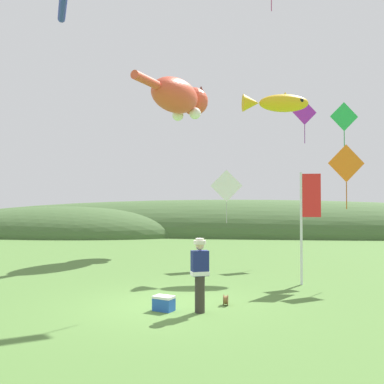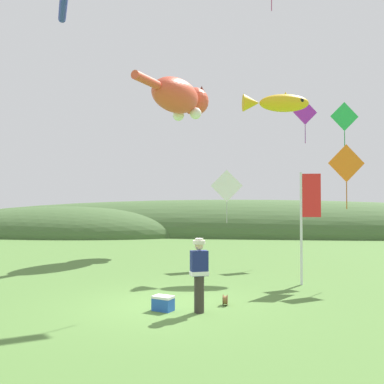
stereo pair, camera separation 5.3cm
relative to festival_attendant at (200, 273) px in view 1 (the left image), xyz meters
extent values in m
plane|color=#517A38|center=(-0.85, 0.59, -0.95)|extent=(120.00, 120.00, 0.00)
ellipsoid|color=#426033|center=(-0.85, 26.83, -0.95)|extent=(61.66, 11.76, 5.85)
ellipsoid|color=#426033|center=(-14.34, 23.18, -0.95)|extent=(20.96, 9.73, 4.70)
cylinder|color=#332D28|center=(0.00, 0.00, -0.51)|extent=(0.24, 0.24, 0.88)
cube|color=navy|center=(0.00, 0.00, 0.23)|extent=(0.46, 0.38, 0.60)
cube|color=white|center=(0.00, 0.00, -0.01)|extent=(0.49, 0.41, 0.10)
sphere|color=beige|center=(0.00, 0.00, 0.64)|extent=(0.20, 0.20, 0.20)
cylinder|color=beige|center=(0.00, 0.00, 0.73)|extent=(0.30, 0.30, 0.09)
cylinder|color=beige|center=(0.00, 0.00, 0.79)|extent=(0.20, 0.20, 0.07)
cylinder|color=olive|center=(0.57, 0.82, -0.82)|extent=(0.11, 0.21, 0.21)
cylinder|color=brown|center=(0.51, 0.82, -0.82)|extent=(0.02, 0.27, 0.27)
cylinder|color=brown|center=(0.62, 0.82, -0.82)|extent=(0.02, 0.27, 0.27)
cube|color=blue|center=(-0.89, 0.05, -0.80)|extent=(0.56, 0.47, 0.30)
cube|color=white|center=(-0.89, 0.05, -0.62)|extent=(0.57, 0.48, 0.06)
cylinder|color=silver|center=(2.80, 3.96, 0.86)|extent=(0.08, 0.08, 3.62)
cube|color=red|center=(3.12, 3.96, 1.92)|extent=(0.60, 0.03, 1.40)
ellipsoid|color=#E04C33|center=(-2.91, 12.41, 7.50)|extent=(3.09, 4.25, 1.82)
ellipsoid|color=white|center=(-2.85, 12.59, 7.17)|extent=(1.82, 2.70, 1.00)
sphere|color=#E04C33|center=(-2.17, 14.65, 7.68)|extent=(1.63, 1.63, 1.63)
cone|color=#4E1A11|center=(-2.60, 14.79, 8.28)|extent=(0.73, 0.73, 0.54)
cone|color=#4E1A11|center=(-1.75, 14.51, 8.28)|extent=(0.73, 0.73, 0.54)
sphere|color=white|center=(-3.01, 13.85, 6.73)|extent=(0.65, 0.65, 0.65)
sphere|color=white|center=(-1.97, 13.51, 6.73)|extent=(0.65, 0.65, 0.65)
cylinder|color=#E04C33|center=(-3.82, 9.65, 7.59)|extent=(1.04, 2.03, 0.44)
ellipsoid|color=gold|center=(2.54, 7.86, 5.84)|extent=(2.18, 1.13, 0.73)
cone|color=gold|center=(1.19, 7.62, 5.84)|extent=(0.79, 0.84, 0.73)
cone|color=gold|center=(2.60, 7.87, 6.15)|extent=(0.40, 0.40, 0.34)
sphere|color=black|center=(3.25, 7.73, 5.90)|extent=(0.17, 0.17, 0.17)
cylinder|color=#2633A5|center=(-7.33, 8.02, 10.66)|extent=(1.63, 2.68, 0.36)
cube|color=white|center=(0.14, 7.98, 2.41)|extent=(1.35, 0.27, 1.37)
cylinder|color=black|center=(0.14, 8.00, 2.41)|extent=(0.91, 0.19, 0.02)
cube|color=#A9A9A9|center=(0.14, 7.98, 1.27)|extent=(0.03, 0.01, 0.90)
cube|color=green|center=(4.81, 7.16, 5.07)|extent=(1.12, 0.29, 1.15)
cylinder|color=black|center=(4.81, 7.17, 5.07)|extent=(0.75, 0.20, 0.02)
cube|color=#1A7C35|center=(4.81, 7.16, 4.04)|extent=(0.03, 0.01, 0.90)
cube|color=orange|center=(4.35, 4.59, 3.00)|extent=(1.24, 0.32, 1.27)
cylinder|color=black|center=(4.35, 4.60, 3.00)|extent=(0.83, 0.22, 0.02)
cube|color=#A95011|center=(4.35, 4.59, 1.91)|extent=(0.03, 0.02, 0.90)
cube|color=purple|center=(3.73, 10.86, 6.05)|extent=(1.17, 0.34, 1.21)
cylinder|color=black|center=(3.73, 10.87, 6.05)|extent=(0.79, 0.23, 0.02)
cube|color=#6B1A7C|center=(3.73, 10.86, 4.99)|extent=(0.03, 0.02, 0.90)
camera|label=1|loc=(1.29, -10.21, 1.67)|focal=40.00mm
camera|label=2|loc=(1.34, -10.20, 1.67)|focal=40.00mm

